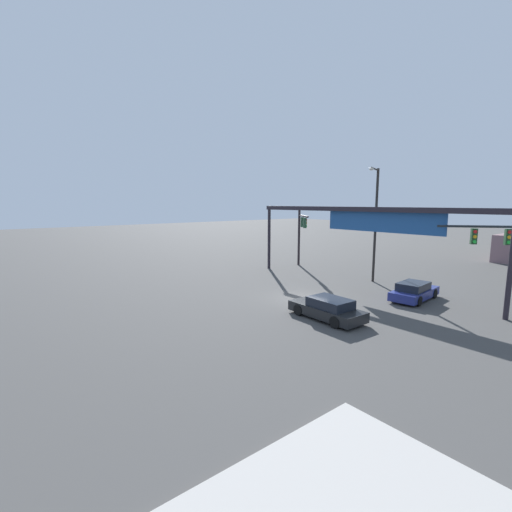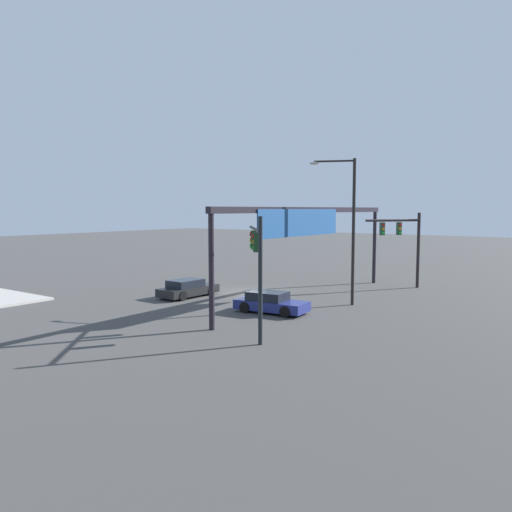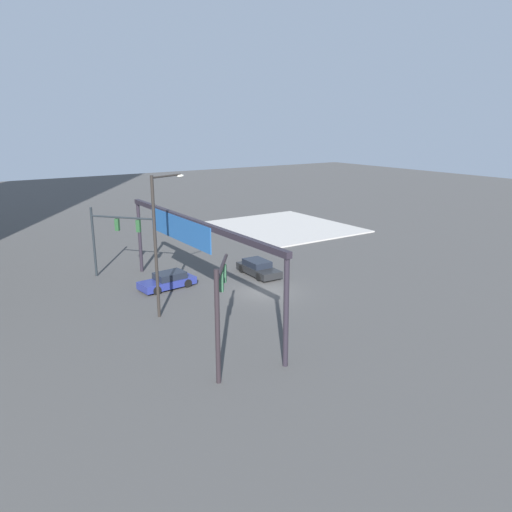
% 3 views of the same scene
% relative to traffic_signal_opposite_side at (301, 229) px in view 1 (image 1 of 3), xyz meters
% --- Properties ---
extents(ground_plane, '(178.31, 178.31, 0.00)m').
position_rel_traffic_signal_opposite_side_xyz_m(ground_plane, '(8.64, -8.67, -3.83)').
color(ground_plane, '#454443').
extents(traffic_signal_opposite_side, '(3.83, 2.86, 5.71)m').
position_rel_traffic_signal_opposite_side_xyz_m(traffic_signal_opposite_side, '(0.00, 0.00, 0.00)').
color(traffic_signal_opposite_side, black).
rests_on(traffic_signal_opposite_side, ground).
extents(streetlamp_curved_arm, '(1.27, 2.75, 9.08)m').
position_rel_traffic_signal_opposite_side_xyz_m(streetlamp_curved_arm, '(8.59, -0.54, 1.43)').
color(streetlamp_curved_arm, black).
rests_on(streetlamp_curved_arm, ground).
extents(overhead_sign_gantry, '(20.43, 0.43, 6.10)m').
position_rel_traffic_signal_opposite_side_xyz_m(overhead_sign_gantry, '(9.13, -2.96, 1.30)').
color(overhead_sign_gantry, black).
rests_on(overhead_sign_gantry, ground).
extents(sedan_car_approaching, '(2.15, 4.37, 1.21)m').
position_rel_traffic_signal_opposite_side_xyz_m(sedan_car_approaching, '(13.42, -3.07, -3.25)').
color(sedan_car_approaching, navy).
rests_on(sedan_car_approaching, ground).
extents(sedan_car_waiting_far, '(4.43, 2.00, 1.21)m').
position_rel_traffic_signal_opposite_side_xyz_m(sedan_car_waiting_far, '(12.39, -10.63, -3.25)').
color(sedan_car_waiting_far, black).
rests_on(sedan_car_waiting_far, ground).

